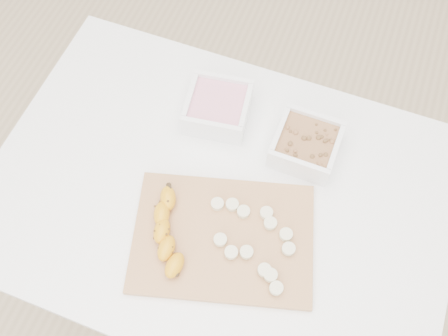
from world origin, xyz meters
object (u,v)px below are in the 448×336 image
(bowl_granola, at_px, (306,144))
(cutting_board, at_px, (223,238))
(table, at_px, (219,209))
(banana, at_px, (168,233))
(bowl_yogurt, at_px, (218,107))

(bowl_granola, height_order, cutting_board, bowl_granola)
(table, relative_size, bowl_granola, 7.25)
(table, relative_size, banana, 5.31)
(bowl_granola, bearing_deg, banana, -124.21)
(table, xyz_separation_m, bowl_granola, (0.14, 0.16, 0.13))
(table, xyz_separation_m, banana, (-0.06, -0.13, 0.13))
(bowl_granola, xyz_separation_m, banana, (-0.20, -0.29, -0.00))
(cutting_board, xyz_separation_m, banana, (-0.10, -0.04, 0.02))
(bowl_granola, height_order, banana, bowl_granola)
(table, height_order, bowl_granola, bowl_granola)
(cutting_board, relative_size, banana, 1.94)
(bowl_yogurt, bearing_deg, table, -68.24)
(cutting_board, bearing_deg, bowl_granola, 69.42)
(table, distance_m, banana, 0.19)
(table, relative_size, cutting_board, 2.73)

